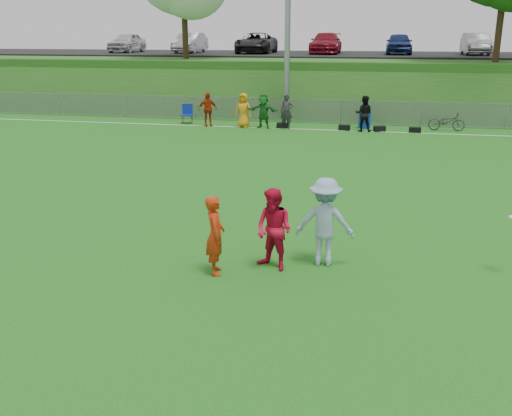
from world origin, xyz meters
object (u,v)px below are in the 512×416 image
(player_blue, at_px, (325,222))
(player_red_left, at_px, (215,235))
(player_red_center, at_px, (274,230))
(bicycle, at_px, (447,122))
(recycling_bin, at_px, (365,119))

(player_blue, bearing_deg, player_red_left, 22.53)
(player_red_center, distance_m, bicycle, 19.03)
(player_red_left, height_order, player_blue, player_blue)
(player_red_center, relative_size, player_blue, 0.91)
(recycling_bin, bearing_deg, player_red_center, -94.08)
(bicycle, bearing_deg, player_blue, 169.52)
(recycling_bin, bearing_deg, bicycle, 0.00)
(player_red_center, relative_size, recycling_bin, 1.87)
(player_red_center, bearing_deg, player_blue, 51.52)
(player_blue, xyz_separation_m, bicycle, (4.24, 17.86, -0.47))
(player_blue, relative_size, bicycle, 1.08)
(player_red_center, distance_m, player_blue, 1.06)
(player_red_center, bearing_deg, player_red_left, -130.26)
(player_blue, distance_m, bicycle, 18.36)
(player_red_left, distance_m, player_red_center, 1.18)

